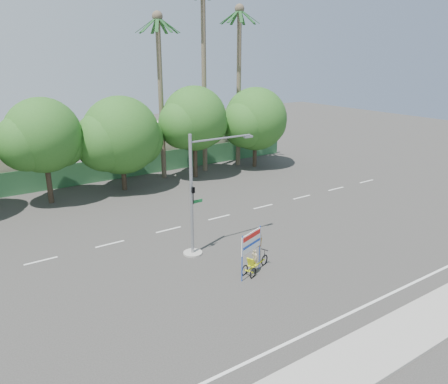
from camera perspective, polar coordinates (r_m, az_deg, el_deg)
ground at (r=23.98m, az=6.09°, el=-10.00°), size 120.00×120.00×0.00m
sidewalk_near at (r=19.74m, az=20.97°, el=-17.71°), size 50.00×2.40×0.12m
fence at (r=41.28m, az=-13.46°, el=3.09°), size 38.00×0.08×2.00m
building_right at (r=48.31m, az=-6.60°, el=6.54°), size 14.00×8.00×3.60m
tree_left at (r=35.23m, az=-22.59°, el=6.51°), size 6.66×5.60×8.07m
tree_center at (r=36.98m, az=-13.38°, el=6.93°), size 7.62×6.40×7.85m
tree_right at (r=39.84m, az=-3.94°, el=9.25°), size 6.90×5.80×8.36m
tree_far_right at (r=43.84m, az=4.08°, el=9.24°), size 7.38×6.20×7.94m
palm_tall at (r=41.75m, az=-2.66°, el=16.86°), size 3.73×3.79×17.45m
palm_mid at (r=44.01m, az=1.96°, el=15.53°), size 3.73×3.79×15.45m
palm_short at (r=39.63m, az=-8.35°, el=14.33°), size 3.73×3.79×14.45m
traffic_signal at (r=24.60m, az=-3.62°, el=-1.76°), size 4.72×1.10×7.00m
trike_billboard at (r=23.07m, az=3.88°, el=-8.25°), size 2.46×1.12×2.54m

